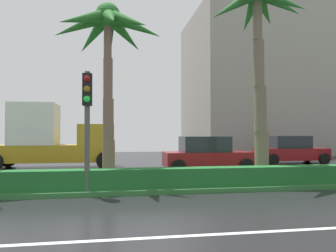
% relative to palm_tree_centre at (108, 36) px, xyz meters
% --- Properties ---
extents(ground_plane, '(90.00, 42.00, 0.10)m').
position_rel_palm_tree_centre_xyz_m(ground_plane, '(-2.69, 0.69, -5.48)').
color(ground_plane, black).
extents(median_strip, '(85.50, 4.00, 0.15)m').
position_rel_palm_tree_centre_xyz_m(median_strip, '(-2.69, -0.31, -5.35)').
color(median_strip, '#2D6B33').
rests_on(median_strip, ground_plane).
extents(median_hedge, '(76.50, 0.70, 0.60)m').
position_rel_palm_tree_centre_xyz_m(median_hedge, '(-2.69, -1.71, -4.98)').
color(median_hedge, '#1E6028').
rests_on(median_hedge, median_strip).
extents(palm_tree_centre, '(4.06, 3.97, 6.50)m').
position_rel_palm_tree_centre_xyz_m(palm_tree_centre, '(0.00, 0.00, 0.00)').
color(palm_tree_centre, brown).
rests_on(palm_tree_centre, median_strip).
extents(palm_tree_centre_right, '(3.77, 3.77, 7.58)m').
position_rel_palm_tree_centre_xyz_m(palm_tree_centre_right, '(5.64, -0.45, 0.73)').
color(palm_tree_centre_right, '#685C49').
rests_on(palm_tree_centre_right, median_strip).
extents(traffic_signal_median_right, '(0.28, 0.43, 3.58)m').
position_rel_palm_tree_centre_xyz_m(traffic_signal_median_right, '(-0.59, -2.01, -2.81)').
color(traffic_signal_median_right, '#4C4C47').
rests_on(traffic_signal_median_right, median_strip).
extents(box_truck_lead, '(6.40, 2.64, 3.46)m').
position_rel_palm_tree_centre_xyz_m(box_truck_lead, '(-2.95, 6.46, -3.88)').
color(box_truck_lead, '#B28C1E').
rests_on(box_truck_lead, ground_plane).
extents(car_in_traffic_second, '(4.30, 2.02, 1.72)m').
position_rel_palm_tree_centre_xyz_m(car_in_traffic_second, '(4.77, 3.58, -4.60)').
color(car_in_traffic_second, maroon).
rests_on(car_in_traffic_second, ground_plane).
extents(car_in_traffic_third, '(4.30, 2.02, 1.72)m').
position_rel_palm_tree_centre_xyz_m(car_in_traffic_third, '(11.07, 6.74, -4.60)').
color(car_in_traffic_third, maroon).
rests_on(car_in_traffic_third, ground_plane).
extents(building_far_right, '(19.92, 10.88, 13.04)m').
position_rel_palm_tree_centre_xyz_m(building_far_right, '(17.62, 17.74, 1.09)').
color(building_far_right, gray).
rests_on(building_far_right, ground_plane).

